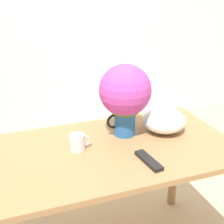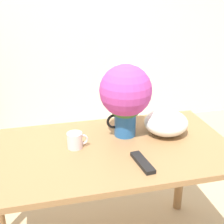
# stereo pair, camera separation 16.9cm
# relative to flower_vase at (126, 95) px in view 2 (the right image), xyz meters

# --- Properties ---
(wall_back) EXTENTS (8.00, 0.05, 2.60)m
(wall_back) POSITION_rel_flower_vase_xyz_m (-0.04, 1.81, 0.31)
(wall_back) COLOR #EDE5CC
(wall_back) RESTS_ON ground_plane
(table) EXTENTS (1.36, 0.73, 0.75)m
(table) POSITION_rel_flower_vase_xyz_m (-0.15, -0.12, -0.35)
(table) COLOR olive
(table) RESTS_ON ground_plane
(flower_vase) EXTENTS (0.29, 0.29, 0.41)m
(flower_vase) POSITION_rel_flower_vase_xyz_m (0.00, 0.00, 0.00)
(flower_vase) COLOR #235B9E
(flower_vase) RESTS_ON table
(coffee_mug) EXTENTS (0.11, 0.08, 0.08)m
(coffee_mug) POSITION_rel_flower_vase_xyz_m (-0.29, -0.08, -0.19)
(coffee_mug) COLOR silver
(coffee_mug) RESTS_ON table
(white_bowl) EXTENTS (0.25, 0.25, 0.14)m
(white_bowl) POSITION_rel_flower_vase_xyz_m (0.23, -0.04, -0.17)
(white_bowl) COLOR white
(white_bowl) RESTS_ON table
(remote_control) EXTENTS (0.07, 0.19, 0.02)m
(remote_control) POSITION_rel_flower_vase_xyz_m (-0.00, -0.32, -0.23)
(remote_control) COLOR black
(remote_control) RESTS_ON table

